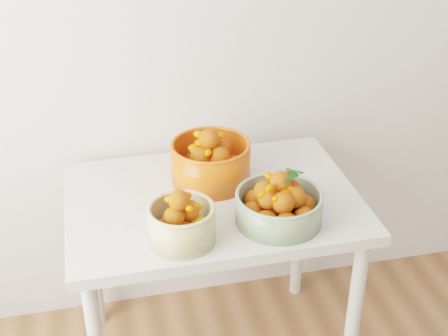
{
  "coord_description": "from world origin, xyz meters",
  "views": [
    {
      "loc": [
        -0.8,
        -0.18,
        1.91
      ],
      "look_at": [
        -0.41,
        1.5,
        0.92
      ],
      "focal_mm": 50.0,
      "sensor_mm": 36.0,
      "label": 1
    }
  ],
  "objects": [
    {
      "name": "table",
      "position": [
        -0.43,
        1.6,
        0.65
      ],
      "size": [
        1.0,
        0.7,
        0.75
      ],
      "color": "silver",
      "rests_on": "ground"
    },
    {
      "name": "bowl_cream",
      "position": [
        -0.58,
        1.37,
        0.82
      ],
      "size": [
        0.27,
        0.27,
        0.18
      ],
      "rotation": [
        0.0,
        0.0,
        -0.4
      ],
      "color": "tan",
      "rests_on": "table"
    },
    {
      "name": "bowl_green",
      "position": [
        -0.25,
        1.41,
        0.81
      ],
      "size": [
        0.37,
        0.37,
        0.18
      ],
      "rotation": [
        0.0,
        0.0,
        -0.4
      ],
      "color": "gray",
      "rests_on": "table"
    },
    {
      "name": "bowl_orange",
      "position": [
        -0.42,
        1.71,
        0.83
      ],
      "size": [
        0.31,
        0.31,
        0.2
      ],
      "rotation": [
        0.0,
        0.0,
        0.11
      ],
      "color": "#EA4510",
      "rests_on": "table"
    }
  ]
}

